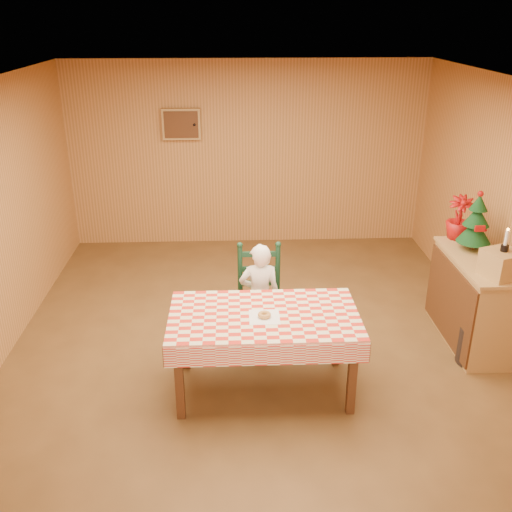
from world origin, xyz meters
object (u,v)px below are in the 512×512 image
(ladder_chair, at_px, (259,299))
(seated_child, at_px, (260,297))
(storage_bin, at_px, (478,346))
(christmas_tree, at_px, (476,223))
(shelf_unit, at_px, (474,301))
(dining_table, at_px, (264,323))
(crate, at_px, (502,264))

(ladder_chair, relative_size, seated_child, 0.96)
(storage_bin, bearing_deg, seated_child, 169.07)
(ladder_chair, bearing_deg, storage_bin, -12.42)
(seated_child, bearing_deg, christmas_tree, -173.41)
(ladder_chair, height_order, seated_child, seated_child)
(christmas_tree, relative_size, storage_bin, 1.64)
(shelf_unit, height_order, storage_bin, shelf_unit)
(ladder_chair, relative_size, storage_bin, 2.86)
(dining_table, bearing_deg, christmas_tree, 24.17)
(shelf_unit, distance_m, crate, 0.71)
(christmas_tree, bearing_deg, dining_table, -155.83)
(crate, bearing_deg, ladder_chair, 168.29)
(crate, distance_m, storage_bin, 0.87)
(dining_table, relative_size, ladder_chair, 1.53)
(dining_table, distance_m, christmas_tree, 2.46)
(ladder_chair, xyz_separation_m, shelf_unit, (2.18, -0.05, -0.04))
(storage_bin, bearing_deg, crate, 5.55)
(seated_child, bearing_deg, storage_bin, 169.07)
(seated_child, xyz_separation_m, shelf_unit, (2.18, 0.00, -0.10))
(shelf_unit, relative_size, crate, 4.13)
(ladder_chair, relative_size, crate, 3.60)
(storage_bin, bearing_deg, ladder_chair, 167.58)
(storage_bin, bearing_deg, dining_table, -171.22)
(crate, relative_size, storage_bin, 0.80)
(seated_child, height_order, crate, crate)
(dining_table, height_order, ladder_chair, ladder_chair)
(ladder_chair, distance_m, storage_bin, 2.17)
(dining_table, xyz_separation_m, shelf_unit, (2.18, 0.73, -0.22))
(crate, relative_size, christmas_tree, 0.48)
(ladder_chair, bearing_deg, shelf_unit, -1.41)
(dining_table, height_order, christmas_tree, christmas_tree)
(dining_table, xyz_separation_m, crate, (2.19, 0.33, 0.37))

